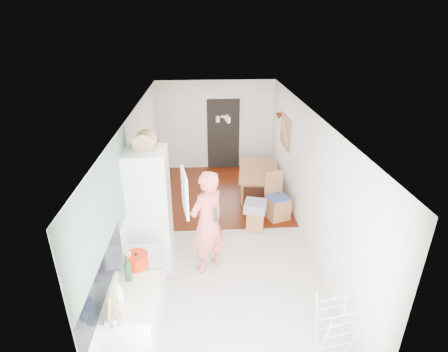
{
  "coord_description": "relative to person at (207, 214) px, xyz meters",
  "views": [
    {
      "loc": [
        -0.34,
        -5.9,
        4.03
      ],
      "look_at": [
        0.02,
        0.2,
        1.23
      ],
      "focal_mm": 28.0,
      "sensor_mm": 36.0,
      "label": 1
    }
  ],
  "objects": [
    {
      "name": "room_shell",
      "position": [
        0.32,
        0.98,
        0.16
      ],
      "size": [
        3.2,
        7.0,
        2.5
      ],
      "primitive_type": null,
      "color": "beige",
      "rests_on": "ground"
    },
    {
      "name": "floor",
      "position": [
        0.32,
        0.98,
        -1.09
      ],
      "size": [
        3.2,
        7.0,
        0.01
      ],
      "primitive_type": "cube",
      "color": "#C1B3A5",
      "rests_on": "ground"
    },
    {
      "name": "wood_floor_overlay",
      "position": [
        0.32,
        2.83,
        -1.09
      ],
      "size": [
        3.2,
        3.3,
        0.01
      ],
      "primitive_type": "cube",
      "color": "#52190A",
      "rests_on": "room_shell"
    },
    {
      "name": "sage_wall_panel",
      "position": [
        -1.27,
        -1.02,
        0.76
      ],
      "size": [
        0.02,
        3.0,
        1.3
      ],
      "primitive_type": "cube",
      "color": "slate",
      "rests_on": "room_shell"
    },
    {
      "name": "tile_splashback",
      "position": [
        -1.26,
        -1.57,
        0.06
      ],
      "size": [
        0.02,
        1.9,
        0.5
      ],
      "primitive_type": "cube",
      "color": "black",
      "rests_on": "room_shell"
    },
    {
      "name": "doorway_recess",
      "position": [
        0.52,
        4.46,
        -0.09
      ],
      "size": [
        0.9,
        0.04,
        2.0
      ],
      "primitive_type": "cube",
      "color": "black",
      "rests_on": "room_shell"
    },
    {
      "name": "base_cabinet",
      "position": [
        -0.98,
        -1.57,
        -0.66
      ],
      "size": [
        0.6,
        0.9,
        0.86
      ],
      "primitive_type": "cube",
      "color": "silver",
      "rests_on": "room_shell"
    },
    {
      "name": "worktop",
      "position": [
        -0.98,
        -1.57,
        -0.2
      ],
      "size": [
        0.62,
        0.92,
        0.06
      ],
      "primitive_type": "cube",
      "color": "#F0E9CC",
      "rests_on": "room_shell"
    },
    {
      "name": "range_cooker",
      "position": [
        -0.98,
        -0.82,
        -0.65
      ],
      "size": [
        0.6,
        0.6,
        0.88
      ],
      "primitive_type": "cube",
      "color": "silver",
      "rests_on": "room_shell"
    },
    {
      "name": "cooker_top",
      "position": [
        -0.98,
        -0.82,
        -0.19
      ],
      "size": [
        0.6,
        0.6,
        0.04
      ],
      "primitive_type": "cube",
      "color": "silver",
      "rests_on": "room_shell"
    },
    {
      "name": "fridge_housing",
      "position": [
        -0.95,
        0.2,
        -0.02
      ],
      "size": [
        0.66,
        0.66,
        2.15
      ],
      "primitive_type": "cube",
      "color": "silver",
      "rests_on": "room_shell"
    },
    {
      "name": "fridge_door",
      "position": [
        -0.34,
        -0.1,
        0.46
      ],
      "size": [
        0.14,
        0.56,
        0.7
      ],
      "primitive_type": "cube",
      "rotation": [
        0.0,
        0.0,
        -1.4
      ],
      "color": "silver",
      "rests_on": "room_shell"
    },
    {
      "name": "fridge_interior",
      "position": [
        -0.64,
        0.2,
        0.46
      ],
      "size": [
        0.02,
        0.52,
        0.66
      ],
      "primitive_type": "cube",
      "color": "white",
      "rests_on": "room_shell"
    },
    {
      "name": "pinboard",
      "position": [
        1.9,
        2.88,
        0.46
      ],
      "size": [
        0.03,
        0.9,
        0.7
      ],
      "primitive_type": "cube",
      "color": "tan",
      "rests_on": "room_shell"
    },
    {
      "name": "pinboard_frame",
      "position": [
        1.89,
        2.88,
        0.46
      ],
      "size": [
        0.0,
        0.94,
        0.74
      ],
      "primitive_type": "cube",
      "color": "olive",
      "rests_on": "room_shell"
    },
    {
      "name": "wall_sconce",
      "position": [
        1.86,
        3.53,
        0.66
      ],
      "size": [
        0.18,
        0.18,
        0.16
      ],
      "primitive_type": "cone",
      "color": "maroon",
      "rests_on": "room_shell"
    },
    {
      "name": "person",
      "position": [
        0.0,
        0.0,
        0.0
      ],
      "size": [
        0.95,
        0.91,
        2.18
      ],
      "primitive_type": "imported",
      "rotation": [
        0.0,
        0.0,
        3.83
      ],
      "color": "#E8645B",
      "rests_on": "floor"
    },
    {
      "name": "dining_table",
      "position": [
        1.33,
        2.85,
        -0.84
      ],
      "size": [
        0.96,
        1.5,
        0.49
      ],
      "primitive_type": "imported",
      "rotation": [
        0.0,
        0.0,
        1.44
      ],
      "color": "olive",
      "rests_on": "floor"
    },
    {
      "name": "dining_chair",
      "position": [
        1.53,
        1.58,
        -0.57
      ],
      "size": [
        0.56,
        0.56,
        1.04
      ],
      "primitive_type": null,
      "rotation": [
        0.0,
        0.0,
        0.34
      ],
      "color": "olive",
      "rests_on": "floor"
    },
    {
      "name": "stool",
      "position": [
        0.98,
        1.16,
        -0.87
      ],
      "size": [
        0.39,
        0.39,
        0.45
      ],
      "primitive_type": null,
      "rotation": [
        0.0,
        0.0,
        -0.16
      ],
      "color": "olive",
      "rests_on": "floor"
    },
    {
      "name": "grey_drape",
      "position": [
        0.98,
        1.16,
        -0.55
      ],
      "size": [
        0.53,
        0.53,
        0.19
      ],
      "primitive_type": "cube",
      "rotation": [
        0.0,
        0.0,
        -0.29
      ],
      "color": "gray",
      "rests_on": "stool"
    },
    {
      "name": "drying_rack",
      "position": [
        1.6,
        -1.75,
        -0.71
      ],
      "size": [
        0.44,
        0.41,
        0.76
      ],
      "primitive_type": null,
      "rotation": [
        0.0,
        0.0,
        0.17
      ],
      "color": "silver",
      "rests_on": "floor"
    },
    {
      "name": "bread_bin",
      "position": [
        -0.94,
        0.29,
        1.15
      ],
      "size": [
        0.36,
        0.34,
        0.19
      ],
      "primitive_type": null,
      "rotation": [
        0.0,
        0.0,
        -0.0
      ],
      "color": "tan",
      "rests_on": "fridge_housing"
    },
    {
      "name": "red_casserole",
      "position": [
        -0.97,
        -1.03,
        -0.08
      ],
      "size": [
        0.39,
        0.39,
        0.19
      ],
      "primitive_type": "cylinder",
      "rotation": [
        0.0,
        0.0,
        -0.24
      ],
      "color": "red",
      "rests_on": "cooker_top"
    },
    {
      "name": "steel_pan",
      "position": [
        -1.08,
        -1.99,
        -0.12
      ],
      "size": [
        0.26,
        0.26,
        0.1
      ],
      "primitive_type": "cylinder",
      "rotation": [
        0.0,
        0.0,
        0.31
      ],
      "color": "silver",
      "rests_on": "worktop"
    },
    {
      "name": "held_bottle",
      "position": [
        0.13,
        -0.16,
        0.07
      ],
      "size": [
        0.05,
        0.05,
        0.24
      ],
      "primitive_type": "cylinder",
      "color": "#1A3E1F",
      "rests_on": "person"
    },
    {
      "name": "bottle_a",
      "position": [
        -1.02,
        -1.31,
        -0.02
      ],
      "size": [
        0.09,
        0.09,
        0.3
      ],
      "primitive_type": "cylinder",
      "rotation": [
        0.0,
        0.0,
        0.35
      ],
      "color": "#1A3E1F",
      "rests_on": "worktop"
    },
    {
      "name": "bottle_b",
      "position": [
        -1.04,
        -1.32,
        -0.05
      ],
      "size": [
        0.06,
        0.06,
        0.25
      ],
      "primitive_type": "cylinder",
      "rotation": [
        0.0,
        0.0,
        -0.01
      ],
      "color": "#1A3E1F",
      "rests_on": "worktop"
    },
    {
      "name": "bottle_c",
      "position": [
        -1.07,
        -1.69,
        -0.06
      ],
      "size": [
        0.11,
        0.11,
        0.22
      ],
      "primitive_type": "cylinder",
      "rotation": [
        0.0,
        0.0,
        -0.2
      ],
      "color": "silver",
      "rests_on": "worktop"
    },
    {
      "name": "pepper_mill_front",
      "position": [
        -1.09,
        -1.08,
        -0.07
      ],
      "size": [
        0.06,
        0.06,
        0.2
      ],
      "primitive_type": "cylinder",
      "rotation": [
        0.0,
        0.0,
        0.06
      ],
      "color": "tan",
      "rests_on": "worktop"
    },
    {
      "name": "pepper_mill_back",
      "position": [
        -1.06,
        -1.04,
        -0.08
      ],
      "size": [
        0.07,
        0.07,
        0.19
      ],
      "primitive_type": "cylinder",
      "rotation": [
        0.0,
        0.0,
        -0.32
      ],
      "color": "tan",
      "rests_on": "worktop"
    },
    {
      "name": "chopping_boards",
      "position": [
        -1.09,
        -1.87,
        0.04
      ],
      "size": [
        0.08,
        0.31,
        0.42
      ],
      "primitive_type": null,
      "rotation": [
        0.0,
        0.0,
        0.12
      ],
      "color": "tan",
      "rests_on": "worktop"
    }
  ]
}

